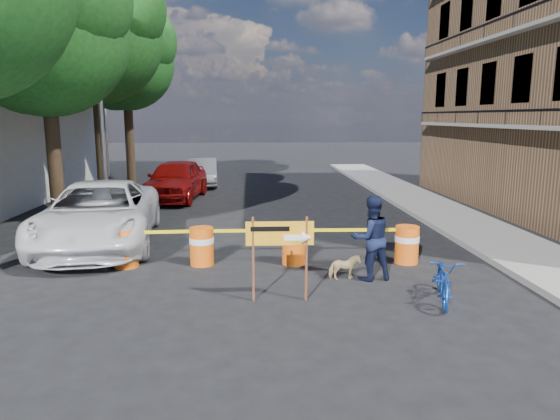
{
  "coord_description": "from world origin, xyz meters",
  "views": [
    {
      "loc": [
        -0.7,
        -9.01,
        3.46
      ],
      "look_at": [
        -0.0,
        2.52,
        1.3
      ],
      "focal_mm": 32.0,
      "sensor_mm": 36.0,
      "label": 1
    }
  ],
  "objects": [
    {
      "name": "ground",
      "position": [
        0.0,
        0.0,
        0.0
      ],
      "size": [
        120.0,
        120.0,
        0.0
      ],
      "primitive_type": "plane",
      "color": "black",
      "rests_on": "ground"
    },
    {
      "name": "sidewalk_east",
      "position": [
        6.2,
        6.0,
        0.07
      ],
      "size": [
        2.4,
        40.0,
        0.15
      ],
      "primitive_type": "cube",
      "color": "gray",
      "rests_on": "ground"
    },
    {
      "name": "tree_mid_a",
      "position": [
        -6.74,
        7.0,
        6.01
      ],
      "size": [
        5.25,
        5.0,
        8.68
      ],
      "color": "#332316",
      "rests_on": "ground"
    },
    {
      "name": "tree_mid_b",
      "position": [
        -6.73,
        12.0,
        6.71
      ],
      "size": [
        5.67,
        5.4,
        9.62
      ],
      "color": "#332316",
      "rests_on": "ground"
    },
    {
      "name": "tree_far",
      "position": [
        -6.74,
        17.0,
        6.22
      ],
      "size": [
        5.04,
        4.8,
        8.84
      ],
      "color": "#332316",
      "rests_on": "ground"
    },
    {
      "name": "streetlamp",
      "position": [
        -5.93,
        9.5,
        4.38
      ],
      "size": [
        1.25,
        0.18,
        8.0
      ],
      "color": "gray",
      "rests_on": "ground"
    },
    {
      "name": "barrel_far_left",
      "position": [
        -3.61,
        2.44,
        0.47
      ],
      "size": [
        0.58,
        0.58,
        0.9
      ],
      "color": "orange",
      "rests_on": "ground"
    },
    {
      "name": "barrel_mid_left",
      "position": [
        -1.86,
        2.51,
        0.47
      ],
      "size": [
        0.58,
        0.58,
        0.9
      ],
      "color": "orange",
      "rests_on": "ground"
    },
    {
      "name": "barrel_mid_right",
      "position": [
        0.33,
        2.45,
        0.47
      ],
      "size": [
        0.58,
        0.58,
        0.9
      ],
      "color": "orange",
      "rests_on": "ground"
    },
    {
      "name": "barrel_far_right",
      "position": [
        3.03,
        2.36,
        0.47
      ],
      "size": [
        0.58,
        0.58,
        0.9
      ],
      "color": "orange",
      "rests_on": "ground"
    },
    {
      "name": "detour_sign",
      "position": [
        -0.01,
        0.03,
        1.19
      ],
      "size": [
        1.28,
        0.24,
        1.64
      ],
      "rotation": [
        0.0,
        0.0,
        -0.02
      ],
      "color": "#592D19",
      "rests_on": "ground"
    },
    {
      "name": "pedestrian",
      "position": [
        1.86,
        1.2,
        0.92
      ],
      "size": [
        1.01,
        0.85,
        1.83
      ],
      "primitive_type": "imported",
      "rotation": [
        0.0,
        0.0,
        3.33
      ],
      "color": "#101732",
      "rests_on": "ground"
    },
    {
      "name": "bicycle",
      "position": [
        2.94,
        -0.18,
        0.86
      ],
      "size": [
        0.83,
        1.03,
        1.72
      ],
      "primitive_type": "imported",
      "rotation": [
        0.0,
        0.0,
        -0.28
      ],
      "color": "#1541AD",
      "rests_on": "ground"
    },
    {
      "name": "dog",
      "position": [
        1.31,
        1.2,
        0.28
      ],
      "size": [
        0.68,
        0.37,
        0.55
      ],
      "primitive_type": "imported",
      "rotation": [
        0.0,
        0.0,
        1.69
      ],
      "color": "tan",
      "rests_on": "ground"
    },
    {
      "name": "suv_white",
      "position": [
        -4.8,
        4.53,
        0.86
      ],
      "size": [
        3.51,
        6.45,
        1.71
      ],
      "primitive_type": "imported",
      "rotation": [
        0.0,
        0.0,
        0.11
      ],
      "color": "silver",
      "rests_on": "ground"
    },
    {
      "name": "sedan_red",
      "position": [
        -3.84,
        12.13,
        0.85
      ],
      "size": [
        2.52,
        5.18,
        1.7
      ],
      "primitive_type": "imported",
      "rotation": [
        0.0,
        0.0,
        -0.1
      ],
      "color": "maroon",
      "rests_on": "ground"
    },
    {
      "name": "sedan_silver",
      "position": [
        -3.14,
        16.59,
        0.69
      ],
      "size": [
        1.78,
        4.29,
        1.38
      ],
      "primitive_type": "imported",
      "rotation": [
        0.0,
        0.0,
        0.08
      ],
      "color": "#A2A3A9",
      "rests_on": "ground"
    }
  ]
}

